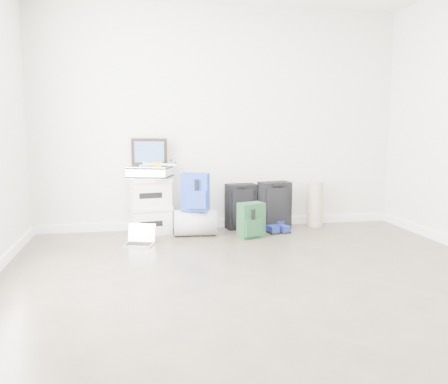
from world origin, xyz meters
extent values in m
plane|color=#3D372D|center=(0.00, 0.00, 0.00)|extent=(5.00, 5.00, 0.00)
cube|color=silver|center=(0.00, 2.50, 1.35)|extent=(4.50, 0.02, 2.70)
cube|color=white|center=(0.00, 2.49, 0.05)|extent=(4.50, 0.02, 0.10)
cube|color=silver|center=(-0.88, 2.31, 0.14)|extent=(0.49, 0.42, 0.29)
cube|color=silver|center=(-0.88, 2.31, 0.31)|extent=(0.52, 0.44, 0.04)
cube|color=silver|center=(-0.88, 2.31, 0.48)|extent=(0.49, 0.42, 0.29)
cube|color=silver|center=(-0.88, 2.31, 0.64)|extent=(0.52, 0.44, 0.04)
cube|color=#B2B2B7|center=(-0.88, 2.31, 0.73)|extent=(0.56, 0.48, 0.14)
cube|color=black|center=(-0.88, 2.41, 0.96)|extent=(0.42, 0.14, 0.32)
cube|color=#294DA7|center=(-0.88, 2.39, 0.96)|extent=(0.34, 0.10, 0.25)
cube|color=gold|center=(-0.80, 2.29, 0.83)|extent=(0.11, 0.11, 0.05)
cube|color=white|center=(-0.70, 2.40, 0.83)|extent=(0.21, 0.23, 0.02)
cube|color=white|center=(-0.90, 2.38, 0.83)|extent=(0.23, 0.21, 0.02)
cube|color=white|center=(-0.89, 2.18, 0.83)|extent=(0.21, 0.23, 0.02)
cube|color=white|center=(-0.69, 2.19, 0.83)|extent=(0.23, 0.21, 0.02)
cylinder|color=#9B9DA4|center=(-0.37, 2.08, 0.15)|extent=(0.51, 0.34, 0.30)
cube|color=#1A3AA9|center=(-0.37, 2.06, 0.52)|extent=(0.35, 0.27, 0.43)
cube|color=#1A3AA9|center=(-0.37, 1.95, 0.44)|extent=(0.23, 0.13, 0.20)
cube|color=black|center=(0.23, 2.37, 0.28)|extent=(0.38, 0.25, 0.56)
cube|color=black|center=(0.23, 2.25, 0.28)|extent=(0.27, 0.06, 0.44)
cube|color=black|center=(0.23, 2.25, 0.54)|extent=(0.11, 0.04, 0.02)
cube|color=black|center=(0.25, 1.87, 0.20)|extent=(0.33, 0.25, 0.40)
cube|color=black|center=(0.25, 1.78, 0.13)|extent=(0.22, 0.12, 0.19)
cube|color=black|center=(0.63, 2.25, 0.29)|extent=(0.41, 0.28, 0.59)
cube|color=black|center=(0.63, 2.13, 0.29)|extent=(0.28, 0.08, 0.47)
cube|color=black|center=(0.63, 2.13, 0.57)|extent=(0.13, 0.05, 0.03)
cube|color=black|center=(0.54, 2.07, 0.01)|extent=(0.15, 0.28, 0.02)
cube|color=navy|center=(0.54, 2.07, 0.06)|extent=(0.15, 0.27, 0.06)
cube|color=black|center=(0.66, 2.07, 0.01)|extent=(0.19, 0.29, 0.02)
cube|color=navy|center=(0.66, 2.07, 0.06)|extent=(0.18, 0.28, 0.06)
cylinder|color=gray|center=(1.19, 2.31, 0.28)|extent=(0.19, 0.19, 0.57)
cube|color=#B5B5B9|center=(-1.02, 1.74, 0.01)|extent=(0.35, 0.30, 0.01)
cube|color=black|center=(-1.02, 1.74, 0.02)|extent=(0.29, 0.22, 0.00)
cube|color=black|center=(-0.99, 1.84, 0.12)|extent=(0.29, 0.11, 0.20)
camera|label=1|loc=(-1.01, -3.29, 1.29)|focal=38.00mm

